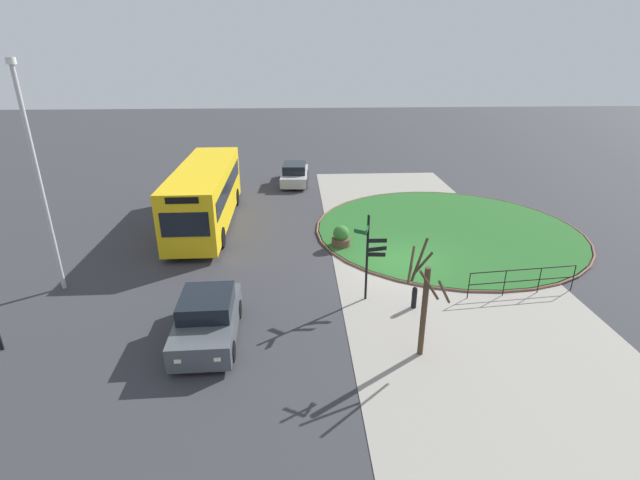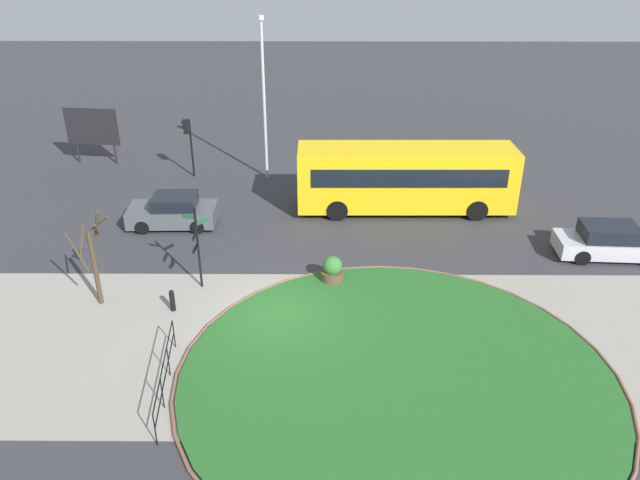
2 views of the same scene
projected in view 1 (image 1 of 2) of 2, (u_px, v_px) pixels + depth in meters
The scene contains 13 objects.
ground at pixel (401, 263), 20.45m from camera, with size 120.00×120.00×0.00m, color #333338.
sidewalk_paving at pixel (434, 262), 20.52m from camera, with size 32.00×8.97×0.02m, color gray.
grass_island at pixel (447, 229), 24.15m from camera, with size 13.38×13.38×0.10m, color #235B23.
grass_kerb_ring at pixel (447, 229), 24.15m from camera, with size 13.69×13.69×0.11m, color brown.
signpost_directional at pixel (369, 252), 16.76m from camera, with size 0.88×1.20×3.38m.
bollard_foreground at pixel (414, 297), 16.73m from camera, with size 0.19×0.19×0.86m.
railing_grass_edge at pixel (523, 278), 17.56m from camera, with size 0.48×4.34×1.08m.
bus_yellow at pixel (205, 194), 24.42m from camera, with size 10.32×2.68×3.16m.
car_near_lane at pixel (208, 319), 14.87m from camera, with size 4.04×1.99×1.50m.
car_far_lane at pixel (295, 174), 32.49m from camera, with size 4.55×2.00×1.44m.
lamppost_tall at pixel (38, 176), 16.58m from camera, with size 0.32×0.32×8.52m.
planter_near_signpost at pixel (341, 238), 21.92m from camera, with size 0.90×0.90×1.09m.
street_tree_bare at pixel (425, 302), 13.61m from camera, with size 1.47×1.48×3.72m.
Camera 1 is at (-18.31, 4.57, 8.71)m, focal length 25.94 mm.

